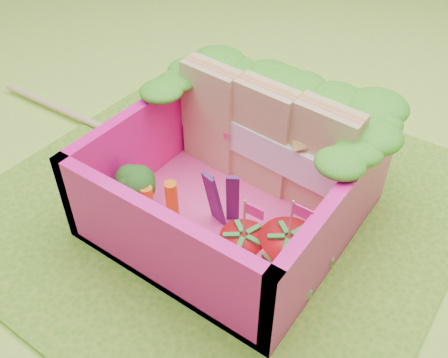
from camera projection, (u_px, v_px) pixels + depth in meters
ground at (223, 203)px, 3.03m from camera, size 14.00×14.00×0.00m
placemat at (223, 201)px, 3.02m from camera, size 2.60×2.60×0.03m
bento_floor at (232, 212)px, 2.90m from camera, size 1.30×1.30×0.05m
bento_box at (233, 180)px, 2.73m from camera, size 1.30×1.30×0.55m
lettuce_ruffle at (282, 90)px, 2.81m from camera, size 1.43×0.77×0.11m
sandwich_stack at (265, 138)px, 2.86m from camera, size 1.20×0.26×0.66m
broccoli at (138, 184)px, 2.76m from camera, size 0.32×0.32×0.27m
carrot_sticks at (161, 204)px, 2.71m from camera, size 0.18×0.15×0.29m
purple_wedges at (220, 199)px, 2.67m from camera, size 0.17×0.11×0.38m
strawberry_left at (243, 251)px, 2.48m from camera, size 0.24×0.24×0.48m
strawberry_right at (286, 257)px, 2.42m from camera, size 0.28×0.28×0.52m
snap_peas at (269, 263)px, 2.55m from camera, size 0.59×0.55×0.05m
chopsticks at (110, 131)px, 3.51m from camera, size 2.18×0.12×0.04m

